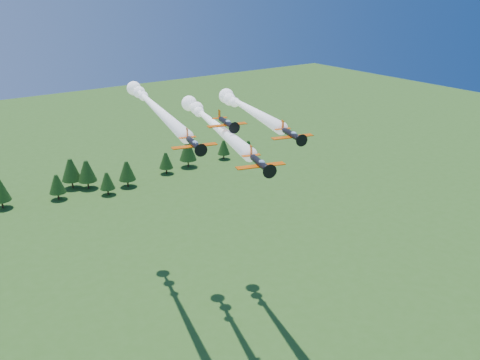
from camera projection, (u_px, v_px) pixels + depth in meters
ground at (241, 357)px, 113.92m from camera, size 600.00×600.00×0.00m
plane_lead at (211, 121)px, 113.78m from camera, size 19.30×51.06×3.70m
plane_left at (152, 104)px, 121.70m from camera, size 19.32×58.73×3.70m
plane_right at (245, 107)px, 121.50m from camera, size 16.00×42.94×3.70m
plane_slot at (226, 123)px, 103.78m from camera, size 8.06×8.88×2.81m
treeline at (52, 181)px, 193.58m from camera, size 173.81×20.85×11.72m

